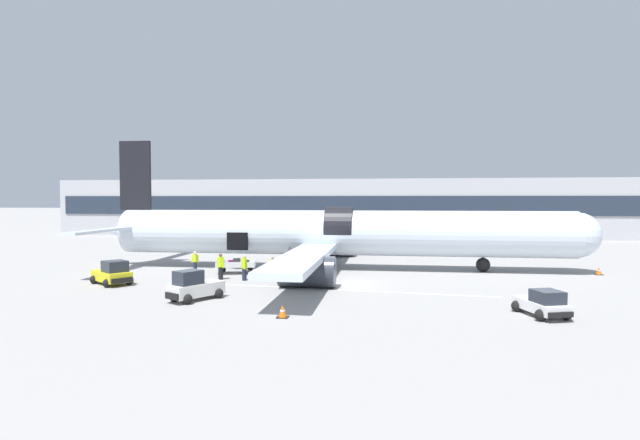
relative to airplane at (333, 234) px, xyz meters
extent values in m
plane|color=gray|center=(1.50, -7.29, -2.82)|extent=(500.00, 500.00, 0.00)
cube|color=silver|center=(0.49, -9.03, -2.81)|extent=(20.80, 2.70, 0.01)
cube|color=#B2B2B7|center=(1.50, 37.18, 1.44)|extent=(95.15, 11.26, 8.51)
cube|color=#232D3D|center=(1.50, 31.49, 1.87)|extent=(93.24, 0.16, 2.72)
cylinder|color=silver|center=(0.50, 0.00, 0.10)|extent=(36.03, 3.59, 3.59)
sphere|color=silver|center=(18.51, 0.00, 0.10)|extent=(3.41, 3.41, 3.41)
cone|color=silver|center=(-17.52, 0.00, 0.10)|extent=(4.13, 3.30, 3.30)
cylinder|color=black|center=(0.50, -0.03, 0.42)|extent=(2.16, 3.59, 3.59)
cube|color=black|center=(-16.84, 0.00, 4.79)|extent=(2.69, 0.28, 5.80)
cube|color=silver|center=(-16.85, -4.58, 0.46)|extent=(1.11, 9.16, 0.20)
cube|color=silver|center=(-16.85, 4.58, 0.46)|extent=(1.11, 9.16, 0.20)
cube|color=silver|center=(-0.94, -8.72, -0.89)|extent=(2.64, 16.36, 0.40)
cube|color=silver|center=(-0.94, 8.72, -0.89)|extent=(2.64, 16.36, 0.40)
cylinder|color=#333842|center=(-0.74, -8.66, -1.79)|extent=(3.56, 1.99, 1.99)
cylinder|color=#333842|center=(-0.74, 8.67, -1.79)|extent=(3.56, 1.99, 1.99)
cube|color=black|center=(-7.43, -1.77, -0.53)|extent=(1.70, 0.12, 1.40)
cylinder|color=#56565B|center=(11.67, 0.00, -1.53)|extent=(0.22, 0.22, 1.48)
sphere|color=black|center=(11.67, 0.00, -2.27)|extent=(1.08, 1.08, 1.08)
cylinder|color=#56565B|center=(-3.10, -2.49, -1.53)|extent=(0.22, 0.22, 1.48)
sphere|color=black|center=(-3.10, -2.49, -2.27)|extent=(1.08, 1.08, 1.08)
cylinder|color=#56565B|center=(-3.10, 2.50, -1.53)|extent=(0.22, 0.22, 1.48)
sphere|color=black|center=(-3.10, 2.50, -2.27)|extent=(1.08, 1.08, 1.08)
cube|color=white|center=(11.67, -14.66, -2.33)|extent=(2.17, 3.19, 0.49)
cube|color=#232833|center=(11.82, -15.15, -1.79)|extent=(1.50, 1.60, 0.60)
cube|color=black|center=(12.12, -16.10, -2.43)|extent=(1.21, 0.48, 0.25)
sphere|color=black|center=(11.34, -15.80, -2.54)|extent=(0.56, 0.56, 0.56)
sphere|color=black|center=(12.58, -15.41, -2.54)|extent=(0.56, 0.56, 0.56)
sphere|color=black|center=(10.75, -13.90, -2.54)|extent=(0.56, 0.56, 0.56)
sphere|color=black|center=(11.99, -13.52, -2.54)|extent=(0.56, 0.56, 0.56)
cube|color=yellow|center=(-13.75, -9.17, -2.26)|extent=(3.34, 3.03, 0.64)
cube|color=#232833|center=(-13.32, -9.48, -1.57)|extent=(1.87, 1.85, 0.72)
cube|color=black|center=(-12.49, -10.09, -2.38)|extent=(0.91, 1.18, 0.32)
sphere|color=black|center=(-13.35, -10.36, -2.54)|extent=(0.56, 0.56, 0.56)
sphere|color=black|center=(-12.49, -9.19, -2.54)|extent=(0.56, 0.56, 0.56)
sphere|color=black|center=(-15.01, -9.14, -2.54)|extent=(0.56, 0.56, 0.56)
sphere|color=black|center=(-14.14, -7.97, -2.54)|extent=(0.56, 0.56, 0.56)
cube|color=silver|center=(-6.25, -13.29, -2.22)|extent=(2.65, 3.31, 0.71)
cube|color=#232833|center=(-6.53, -13.76, -1.49)|extent=(1.61, 1.74, 0.77)
cube|color=black|center=(-7.08, -14.68, -2.37)|extent=(1.00, 0.66, 0.35)
sphere|color=black|center=(-7.29, -13.91, -2.54)|extent=(0.56, 0.56, 0.56)
sphere|color=black|center=(-6.30, -14.50, -2.54)|extent=(0.56, 0.56, 0.56)
sphere|color=black|center=(-6.20, -12.08, -2.54)|extent=(0.56, 0.56, 0.56)
sphere|color=black|center=(-5.21, -12.68, -2.54)|extent=(0.56, 0.56, 0.56)
cube|color=silver|center=(-7.02, -3.54, -2.24)|extent=(3.21, 2.18, 0.05)
cube|color=silver|center=(-5.61, -3.23, -2.03)|extent=(0.39, 1.58, 0.37)
cube|color=silver|center=(-6.86, -4.29, -2.03)|extent=(2.83, 0.66, 0.37)
cube|color=silver|center=(-7.18, -2.78, -2.03)|extent=(2.83, 0.66, 0.37)
cube|color=#333338|center=(-5.14, -3.13, -2.49)|extent=(0.90, 0.27, 0.06)
sphere|color=black|center=(-5.84, -4.10, -2.62)|extent=(0.40, 0.40, 0.40)
sphere|color=black|center=(-6.18, -2.54, -2.62)|extent=(0.40, 0.40, 0.40)
sphere|color=black|center=(-7.86, -4.53, -2.62)|extent=(0.40, 0.40, 0.40)
sphere|color=black|center=(-8.19, -2.97, -2.62)|extent=(0.40, 0.40, 0.40)
cube|color=#1E2347|center=(-6.17, -3.57, -1.99)|extent=(0.37, 0.20, 0.45)
cube|color=#721951|center=(-7.40, -3.40, -2.01)|extent=(0.54, 0.43, 0.41)
cube|color=#721951|center=(-8.08, -3.53, -2.06)|extent=(0.46, 0.31, 0.30)
cube|color=#2D2D33|center=(-6.93, -3.55, -1.93)|extent=(0.57, 0.34, 0.57)
cylinder|color=black|center=(-3.76, -5.34, -2.44)|extent=(0.38, 0.38, 0.74)
cylinder|color=#CCE523|center=(-3.76, -5.34, -1.78)|extent=(0.48, 0.48, 0.59)
sphere|color=#9E7556|center=(-3.76, -5.34, -1.38)|extent=(0.21, 0.21, 0.21)
cylinder|color=#CCE523|center=(-3.64, -5.52, -1.84)|extent=(0.15, 0.15, 0.54)
cylinder|color=#CCE523|center=(-3.87, -5.17, -1.84)|extent=(0.15, 0.15, 0.54)
cylinder|color=black|center=(-7.23, -6.37, -2.37)|extent=(0.43, 0.43, 0.89)
cylinder|color=#B7E019|center=(-7.23, -6.37, -1.57)|extent=(0.55, 0.55, 0.70)
sphere|color=brown|center=(-7.23, -6.37, -1.10)|extent=(0.25, 0.25, 0.25)
cylinder|color=#B7E019|center=(-7.46, -6.27, -1.65)|extent=(0.18, 0.18, 0.65)
cylinder|color=#B7E019|center=(-7.01, -6.47, -1.65)|extent=(0.18, 0.18, 0.65)
cylinder|color=#1E2338|center=(-10.43, -3.05, -2.43)|extent=(0.38, 0.38, 0.77)
cylinder|color=#CCE523|center=(-10.43, -3.05, -1.75)|extent=(0.49, 0.49, 0.60)
sphere|color=beige|center=(-10.43, -3.05, -1.34)|extent=(0.21, 0.21, 0.21)
cylinder|color=#CCE523|center=(-10.62, -3.16, -1.81)|extent=(0.16, 0.16, 0.55)
cylinder|color=#CCE523|center=(-10.25, -2.94, -1.81)|extent=(0.16, 0.16, 0.55)
cylinder|color=#1E2338|center=(-5.48, -6.53, -2.39)|extent=(0.41, 0.41, 0.85)
cylinder|color=#B7E019|center=(-5.48, -6.53, -1.63)|extent=(0.52, 0.52, 0.67)
sphere|color=tan|center=(-5.48, -6.53, -1.17)|extent=(0.24, 0.24, 0.24)
cylinder|color=#B7E019|center=(-5.57, -6.31, -1.70)|extent=(0.17, 0.17, 0.62)
cylinder|color=#B7E019|center=(-5.39, -6.75, -1.70)|extent=(0.17, 0.17, 0.62)
cube|color=black|center=(19.89, -0.48, -2.80)|extent=(0.56, 0.56, 0.03)
cone|color=orange|center=(19.89, -0.48, -2.53)|extent=(0.42, 0.42, 0.58)
cylinder|color=white|center=(19.89, -0.48, -2.50)|extent=(0.24, 0.24, 0.07)
cube|color=black|center=(-0.63, -16.70, -2.80)|extent=(0.57, 0.57, 0.03)
cone|color=orange|center=(-0.63, -16.70, -2.52)|extent=(0.42, 0.42, 0.60)
cylinder|color=white|center=(-0.63, -16.70, -2.49)|extent=(0.25, 0.25, 0.07)
cube|color=black|center=(0.58, -8.46, -2.80)|extent=(0.57, 0.57, 0.03)
cone|color=orange|center=(0.58, -8.46, -2.47)|extent=(0.42, 0.42, 0.69)
cylinder|color=white|center=(0.58, -8.46, -2.44)|extent=(0.24, 0.24, 0.08)
camera|label=1|loc=(4.28, -39.75, 2.84)|focal=28.00mm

